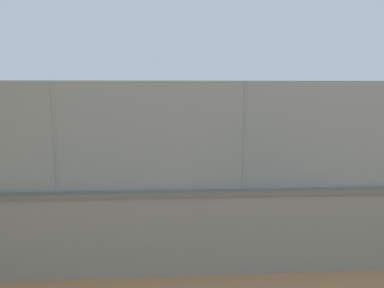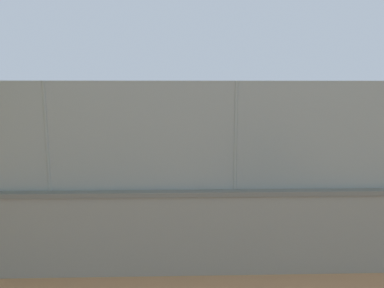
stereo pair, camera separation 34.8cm
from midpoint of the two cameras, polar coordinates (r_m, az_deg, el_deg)
name	(u,v)px [view 2 (the right image)]	position (r m, az deg, el deg)	size (l,w,h in m)	color
ground_plane	(186,154)	(18.29, -0.43, -1.61)	(260.00, 260.00, 0.00)	tan
perimeter_wall	(234,230)	(6.81, 8.05, -13.19)	(33.05, 1.56, 1.54)	gray
fence_panel_on_wall	(235,136)	(6.37, 8.38, 1.24)	(32.44, 1.16, 1.90)	gray
player_at_service_line	(239,131)	(20.17, 7.94, 2.06)	(0.72, 1.07, 1.64)	black
player_crossing_court	(99,156)	(12.91, -13.70, -1.87)	(0.77, 1.27, 1.65)	navy
sports_ball	(221,151)	(18.87, 5.06, -1.07)	(0.17, 0.17, 0.17)	white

